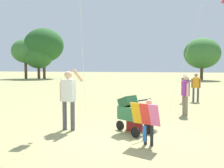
{
  "coord_description": "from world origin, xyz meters",
  "views": [
    {
      "loc": [
        0.91,
        -6.27,
        1.86
      ],
      "look_at": [
        -0.54,
        1.08,
        1.3
      ],
      "focal_mm": 41.02,
      "sensor_mm": 36.0,
      "label": 1
    }
  ],
  "objects_px": {
    "person_couple_left": "(185,86)",
    "cooler_box": "(135,124)",
    "child_with_butterfly_kite": "(148,118)",
    "person_back_turned": "(185,92)",
    "person_kid_running": "(196,85)",
    "stroller": "(131,111)",
    "person_adult_flyer": "(69,95)"
  },
  "relations": [
    {
      "from": "person_couple_left",
      "to": "cooler_box",
      "type": "bearing_deg",
      "value": -107.45
    },
    {
      "from": "child_with_butterfly_kite",
      "to": "person_couple_left",
      "type": "relative_size",
      "value": 0.76
    },
    {
      "from": "child_with_butterfly_kite",
      "to": "person_back_turned",
      "type": "bearing_deg",
      "value": 73.51
    },
    {
      "from": "person_kid_running",
      "to": "person_back_turned",
      "type": "distance_m",
      "value": 3.86
    },
    {
      "from": "stroller",
      "to": "person_back_turned",
      "type": "xyz_separation_m",
      "value": [
        1.67,
        2.87,
        0.26
      ]
    },
    {
      "from": "person_adult_flyer",
      "to": "person_back_turned",
      "type": "bearing_deg",
      "value": 39.94
    },
    {
      "from": "person_adult_flyer",
      "to": "person_back_turned",
      "type": "xyz_separation_m",
      "value": [
        3.45,
        2.89,
        -0.15
      ]
    },
    {
      "from": "person_kid_running",
      "to": "cooler_box",
      "type": "xyz_separation_m",
      "value": [
        -2.43,
        -6.32,
        -0.67
      ]
    },
    {
      "from": "stroller",
      "to": "person_back_turned",
      "type": "distance_m",
      "value": 3.33
    },
    {
      "from": "stroller",
      "to": "cooler_box",
      "type": "relative_size",
      "value": 2.36
    },
    {
      "from": "child_with_butterfly_kite",
      "to": "person_adult_flyer",
      "type": "relative_size",
      "value": 0.61
    },
    {
      "from": "stroller",
      "to": "person_adult_flyer",
      "type": "bearing_deg",
      "value": -179.51
    },
    {
      "from": "child_with_butterfly_kite",
      "to": "cooler_box",
      "type": "xyz_separation_m",
      "value": [
        -0.45,
        1.33,
        -0.48
      ]
    },
    {
      "from": "person_couple_left",
      "to": "person_kid_running",
      "type": "height_order",
      "value": "person_kid_running"
    },
    {
      "from": "child_with_butterfly_kite",
      "to": "person_couple_left",
      "type": "bearing_deg",
      "value": 78.98
    },
    {
      "from": "person_back_turned",
      "to": "cooler_box",
      "type": "relative_size",
      "value": 3.29
    },
    {
      "from": "person_back_turned",
      "to": "person_kid_running",
      "type": "bearing_deg",
      "value": 77.55
    },
    {
      "from": "person_back_turned",
      "to": "cooler_box",
      "type": "distance_m",
      "value": 3.09
    },
    {
      "from": "person_adult_flyer",
      "to": "stroller",
      "type": "bearing_deg",
      "value": 0.49
    },
    {
      "from": "child_with_butterfly_kite",
      "to": "person_kid_running",
      "type": "height_order",
      "value": "person_kid_running"
    },
    {
      "from": "stroller",
      "to": "person_back_turned",
      "type": "bearing_deg",
      "value": 59.74
    },
    {
      "from": "stroller",
      "to": "person_couple_left",
      "type": "xyz_separation_m",
      "value": [
        1.94,
        6.23,
        0.23
      ]
    },
    {
      "from": "cooler_box",
      "to": "person_kid_running",
      "type": "bearing_deg",
      "value": 68.99
    },
    {
      "from": "person_kid_running",
      "to": "child_with_butterfly_kite",
      "type": "bearing_deg",
      "value": -104.52
    },
    {
      "from": "stroller",
      "to": "person_back_turned",
      "type": "height_order",
      "value": "person_back_turned"
    },
    {
      "from": "person_adult_flyer",
      "to": "child_with_butterfly_kite",
      "type": "bearing_deg",
      "value": -23.33
    },
    {
      "from": "person_kid_running",
      "to": "cooler_box",
      "type": "bearing_deg",
      "value": -111.01
    },
    {
      "from": "child_with_butterfly_kite",
      "to": "person_couple_left",
      "type": "height_order",
      "value": "person_couple_left"
    },
    {
      "from": "person_kid_running",
      "to": "person_adult_flyer",
      "type": "bearing_deg",
      "value": -122.72
    },
    {
      "from": "person_adult_flyer",
      "to": "person_back_turned",
      "type": "distance_m",
      "value": 4.5
    },
    {
      "from": "person_couple_left",
      "to": "person_adult_flyer",
      "type": "bearing_deg",
      "value": -120.7
    },
    {
      "from": "cooler_box",
      "to": "person_couple_left",
      "type": "bearing_deg",
      "value": 72.55
    }
  ]
}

